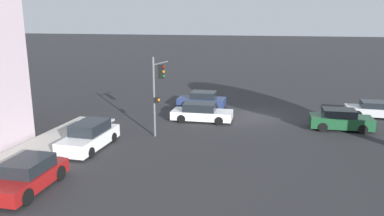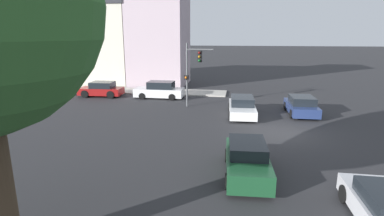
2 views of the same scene
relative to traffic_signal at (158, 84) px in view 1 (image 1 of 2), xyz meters
The scene contains 8 objects.
ground_plane 9.21m from the traffic_signal, 132.04° to the right, with size 300.00×300.00×0.00m, color #28282B.
traffic_signal is the anchor object (origin of this frame).
crossing_car_0 8.82m from the traffic_signal, 97.31° to the right, with size 4.09×2.07×1.38m.
crossing_car_1 12.81m from the traffic_signal, 160.79° to the right, with size 4.20×1.98×1.43m.
crossing_car_2 17.19m from the traffic_signal, 150.45° to the right, with size 3.93×1.97×1.24m.
crossing_car_3 5.21m from the traffic_signal, 116.72° to the right, with size 4.58×2.10×1.37m.
parked_car_0 5.44m from the traffic_signal, 49.72° to the left, with size 1.92×4.54×1.57m.
parked_car_1 10.19m from the traffic_signal, 72.47° to the left, with size 2.06×4.13×1.41m.
Camera 1 is at (-2.24, 28.99, 7.46)m, focal length 35.00 mm.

